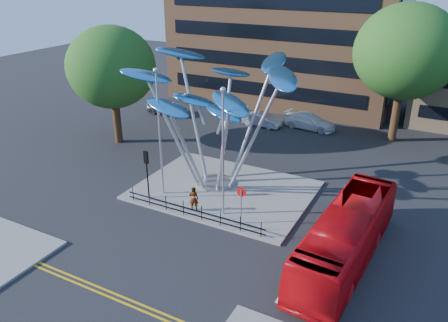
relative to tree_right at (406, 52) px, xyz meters
The scene contains 17 objects.
ground 24.75m from the tree_right, 109.98° to the right, with size 120.00×120.00×0.00m, color black.
traffic_island 20.01m from the tree_right, 119.36° to the right, with size 12.00×9.00×0.15m, color slate.
double_yellow_near 30.21m from the tree_right, 105.95° to the right, with size 40.00×0.12×0.01m, color gold.
double_yellow_far 30.49m from the tree_right, 105.78° to the right, with size 40.00×0.12×0.01m, color gold.
tree_right is the anchor object (origin of this frame).
tree_left 25.09m from the tree_right, 151.39° to the right, with size 7.60×7.60×10.32m.
leaf_sculpture 18.37m from the tree_right, 123.31° to the right, with size 12.72×9.54×9.51m.
street_lamp_left 22.49m from the tree_right, 124.05° to the right, with size 0.36×0.36×8.80m.
street_lamp_right 20.64m from the tree_right, 111.54° to the right, with size 0.36×0.36×8.30m.
traffic_light_island 24.06m from the tree_right, 123.69° to the right, with size 0.28×0.18×3.42m.
no_entry_sign_island 21.31m from the tree_right, 107.12° to the right, with size 0.60×0.10×2.45m.
pedestrian_railing_front 23.43m from the tree_right, 113.91° to the right, with size 10.00×0.06×1.00m.
red_bus 21.14m from the tree_right, 88.58° to the right, with size 2.62×11.21×3.12m, color #B7080E.
pedestrian 22.76m from the tree_right, 115.68° to the right, with size 0.61×0.40×1.67m, color gray.
parked_car_left 24.14m from the tree_right, behind, with size 1.82×4.51×1.54m, color #43474C.
parked_car_mid 14.40m from the tree_right, behind, with size 1.41×4.03×1.33m, color #B4B7BD.
parked_car_right 10.62m from the tree_right, behind, with size 2.08×5.11×1.48m, color silver.
Camera 1 is at (11.88, -18.40, 14.67)m, focal length 35.00 mm.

